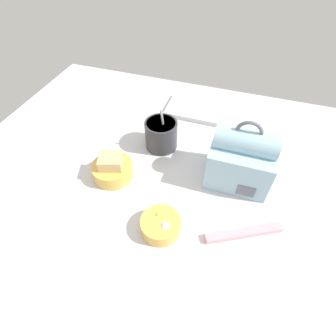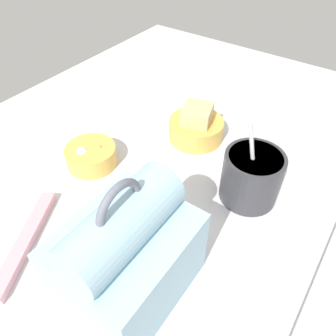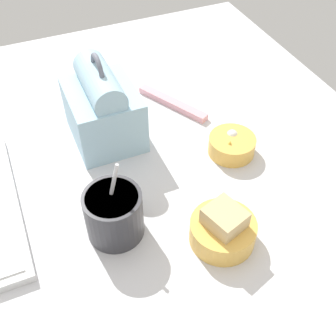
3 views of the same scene
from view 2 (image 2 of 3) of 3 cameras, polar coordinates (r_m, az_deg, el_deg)
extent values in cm
cube|color=silver|center=(63.72, 0.39, -5.06)|extent=(140.00, 110.00, 2.00)
cube|color=#9EC6DB|center=(47.13, -6.95, -15.80)|extent=(17.82, 14.67, 12.77)
cylinder|color=#9EC6DB|center=(40.27, -7.94, -9.68)|extent=(16.92, 7.02, 7.02)
cube|color=slate|center=(51.91, -15.47, -15.34)|extent=(4.99, 0.30, 3.83)
torus|color=slate|center=(37.82, -8.40, -6.78)|extent=(7.24, 1.00, 7.24)
cylinder|color=#333338|center=(61.03, 14.28, -1.52)|extent=(10.68, 10.68, 9.78)
cylinder|color=olive|center=(57.99, 15.04, 1.71)|extent=(9.40, 9.40, 0.60)
cylinder|color=silver|center=(56.65, 14.48, 2.51)|extent=(0.70, 3.40, 11.09)
cylinder|color=#EAB24C|center=(74.67, 4.89, 6.72)|extent=(12.16, 12.16, 4.64)
cube|color=tan|center=(73.19, 5.01, 8.33)|extent=(8.24, 7.85, 6.50)
cylinder|color=#EAB24C|center=(69.60, -13.20, 2.08)|extent=(10.38, 10.38, 4.06)
ellipsoid|color=white|center=(68.70, -14.70, 2.28)|extent=(2.82, 2.82, 3.32)
cone|color=#EFBC47|center=(68.63, -11.74, 2.92)|extent=(4.69, 4.69, 3.45)
sphere|color=black|center=(71.40, -15.15, 2.89)|extent=(1.25, 1.25, 1.25)
sphere|color=black|center=(70.82, -15.07, 2.52)|extent=(1.25, 1.25, 1.25)
cube|color=pink|center=(60.10, -23.57, -11.61)|extent=(19.14, 11.70, 1.60)
camera|label=1|loc=(0.79, -56.26, 41.07)|focal=28.00mm
camera|label=3|loc=(0.92, 50.17, 45.03)|focal=45.00mm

